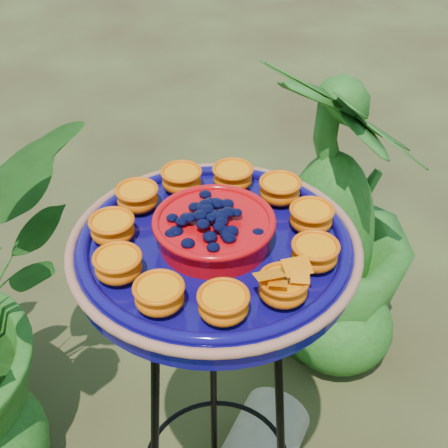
{
  "coord_description": "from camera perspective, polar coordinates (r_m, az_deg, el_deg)",
  "views": [
    {
      "loc": [
        -0.22,
        -0.57,
        1.57
      ],
      "look_at": [
        0.09,
        0.16,
        0.96
      ],
      "focal_mm": 50.0,
      "sensor_mm": 36.0,
      "label": 1
    }
  ],
  "objects": [
    {
      "name": "feeder_dish",
      "position": [
        1.0,
        -0.9,
        -1.79
      ],
      "size": [
        0.58,
        0.58,
        0.11
      ],
      "rotation": [
        0.0,
        0.0,
        -0.34
      ],
      "color": "#0D075A",
      "rests_on": "tripod_stand"
    },
    {
      "name": "shrub_back_right",
      "position": [
        1.87,
        9.63,
        1.0
      ],
      "size": [
        0.61,
        0.61,
        0.94
      ],
      "primitive_type": "imported",
      "rotation": [
        0.0,
        0.0,
        1.74
      ],
      "color": "#1F4913",
      "rests_on": "ground"
    },
    {
      "name": "tripod_stand",
      "position": [
        1.28,
        -0.72,
        -15.47
      ],
      "size": [
        0.41,
        0.41,
        0.89
      ],
      "rotation": [
        0.0,
        0.0,
        -0.34
      ],
      "color": "black",
      "rests_on": "ground"
    }
  ]
}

